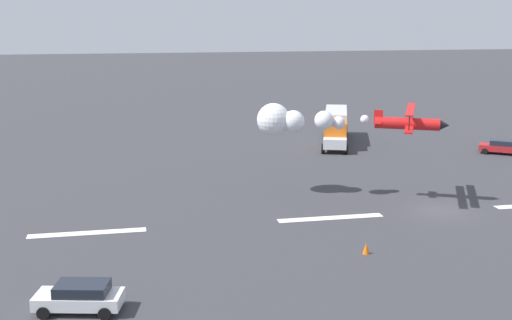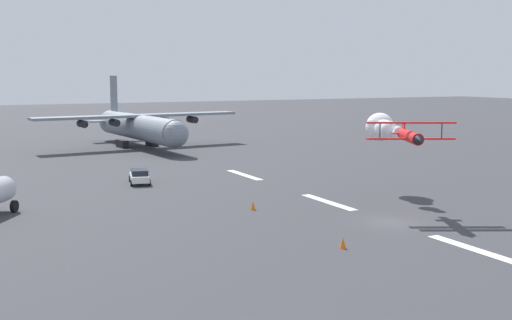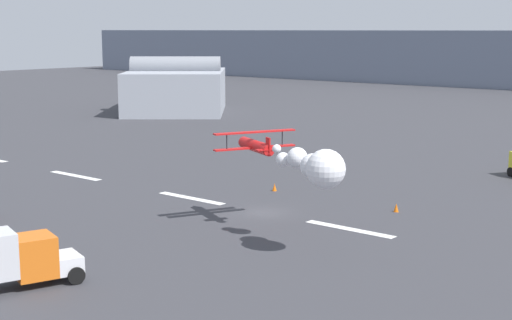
{
  "view_description": "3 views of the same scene",
  "coord_description": "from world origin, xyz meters",
  "views": [
    {
      "loc": [
        22.97,
        43.52,
        14.67
      ],
      "look_at": [
        13.74,
        -3.36,
        3.89
      ],
      "focal_mm": 45.01,
      "sensor_mm": 36.0,
      "label": 1
    },
    {
      "loc": [
        -38.84,
        30.82,
        11.26
      ],
      "look_at": [
        23.29,
        0.0,
        2.07
      ],
      "focal_mm": 45.11,
      "sensor_mm": 36.0,
      "label": 2
    },
    {
      "loc": [
        39.77,
        -49.63,
        15.67
      ],
      "look_at": [
        1.65,
        -3.09,
        5.22
      ],
      "focal_mm": 52.83,
      "sensor_mm": 36.0,
      "label": 3
    }
  ],
  "objects": [
    {
      "name": "ground_plane",
      "position": [
        0.0,
        0.0,
        0.0
      ],
      "size": [
        440.0,
        440.0,
        0.0
      ],
      "primitive_type": "plane",
      "color": "#38383D",
      "rests_on": "ground"
    },
    {
      "name": "runway_stripe_1",
      "position": [
        -26.28,
        0.0,
        0.01
      ],
      "size": [
        8.0,
        0.9,
        0.01
      ],
      "primitive_type": "cube",
      "color": "white",
      "rests_on": "ground"
    },
    {
      "name": "runway_stripe_2",
      "position": [
        -8.76,
        0.0,
        0.01
      ],
      "size": [
        8.0,
        0.9,
        0.01
      ],
      "primitive_type": "cube",
      "color": "white",
      "rests_on": "ground"
    },
    {
      "name": "runway_stripe_3",
      "position": [
        8.76,
        0.0,
        0.01
      ],
      "size": [
        8.0,
        0.9,
        0.01
      ],
      "primitive_type": "cube",
      "color": "white",
      "rests_on": "ground"
    },
    {
      "name": "stunt_biplane_red",
      "position": [
        9.04,
        -6.43,
        6.3
      ],
      "size": [
        14.23,
        9.21,
        2.74
      ],
      "color": "red"
    },
    {
      "name": "hangar_building",
      "position": [
        -63.45,
        52.22,
        4.26
      ],
      "size": [
        29.13,
        29.93,
        10.63
      ],
      "color": "#9EA3AD",
      "rests_on": "ground"
    },
    {
      "name": "traffic_cone_near",
      "position": [
        -4.7,
        7.54,
        0.38
      ],
      "size": [
        0.44,
        0.44,
        0.75
      ],
      "primitive_type": "cone",
      "color": "orange",
      "rests_on": "ground"
    },
    {
      "name": "traffic_cone_far",
      "position": [
        8.8,
        7.47,
        0.38
      ],
      "size": [
        0.44,
        0.44,
        0.75
      ],
      "primitive_type": "cone",
      "color": "orange",
      "rests_on": "ground"
    }
  ]
}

